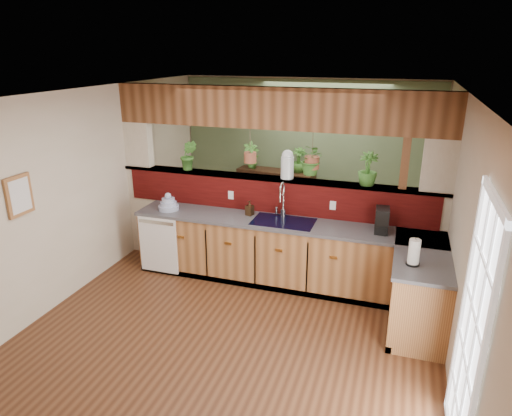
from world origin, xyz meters
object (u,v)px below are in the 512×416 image
(soap_dispenser, at_px, (250,208))
(shelving_console, at_px, (275,195))
(coffee_maker, at_px, (382,221))
(faucet, at_px, (282,198))
(dish_stack, at_px, (169,204))
(paper_towel, at_px, (414,253))
(glass_jar, at_px, (287,164))

(soap_dispenser, xyz_separation_m, shelving_console, (-0.24, 2.18, -0.50))
(coffee_maker, distance_m, shelving_console, 3.05)
(faucet, xyz_separation_m, shelving_console, (-0.69, 2.12, -0.67))
(dish_stack, distance_m, paper_towel, 3.39)
(dish_stack, bearing_deg, coffee_maker, 1.56)
(faucet, bearing_deg, glass_jar, 89.08)
(faucet, relative_size, coffee_maker, 1.64)
(dish_stack, bearing_deg, soap_dispenser, 7.11)
(dish_stack, height_order, coffee_maker, coffee_maker)
(coffee_maker, distance_m, paper_towel, 0.92)
(dish_stack, relative_size, paper_towel, 0.94)
(dish_stack, bearing_deg, glass_jar, 14.68)
(glass_jar, bearing_deg, coffee_maker, -14.69)
(soap_dispenser, height_order, shelving_console, soap_dispenser)
(paper_towel, bearing_deg, dish_stack, 167.01)
(dish_stack, xyz_separation_m, soap_dispenser, (1.17, 0.15, 0.02))
(dish_stack, xyz_separation_m, paper_towel, (3.30, -0.76, 0.06))
(coffee_maker, bearing_deg, glass_jar, 162.34)
(paper_towel, height_order, shelving_console, paper_towel)
(faucet, xyz_separation_m, glass_jar, (0.00, 0.22, 0.42))
(soap_dispenser, bearing_deg, shelving_console, 96.37)
(faucet, height_order, dish_stack, faucet)
(dish_stack, distance_m, coffee_maker, 2.93)
(soap_dispenser, xyz_separation_m, coffee_maker, (1.76, -0.07, 0.04))
(soap_dispenser, bearing_deg, faucet, 6.97)
(dish_stack, distance_m, shelving_console, 2.55)
(faucet, height_order, soap_dispenser, faucet)
(glass_jar, distance_m, shelving_console, 2.30)
(glass_jar, xyz_separation_m, shelving_console, (-0.69, 1.90, -1.09))
(dish_stack, height_order, shelving_console, dish_stack)
(paper_towel, bearing_deg, glass_jar, 144.96)
(soap_dispenser, distance_m, coffee_maker, 1.76)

